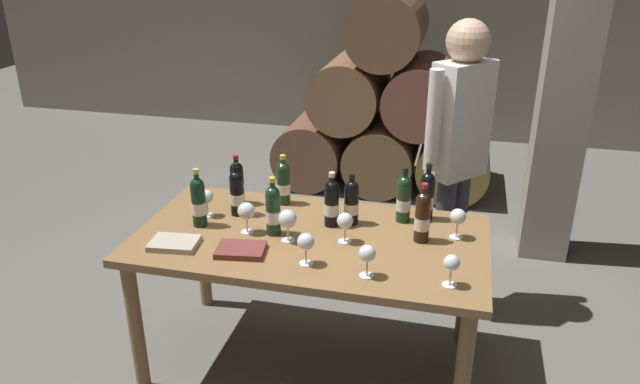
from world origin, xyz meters
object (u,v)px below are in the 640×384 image
at_px(wine_bottle_8, 283,183).
at_px(sommelier_presenting, 458,143).
at_px(wine_glass_2, 206,198).
at_px(wine_bottle_2, 404,198).
at_px(tasting_notebook, 174,243).
at_px(wine_bottle_9, 273,210).
at_px(wine_glass_6, 458,218).
at_px(wine_glass_5, 345,222).
at_px(leather_ledger, 241,250).
at_px(dining_table, 310,253).
at_px(wine_glass_3, 246,212).
at_px(wine_bottle_6, 351,202).
at_px(wine_bottle_5, 422,216).
at_px(wine_bottle_4, 427,196).
at_px(wine_glass_7, 367,255).
at_px(wine_bottle_7, 198,201).
at_px(wine_bottle_3, 237,183).
at_px(wine_bottle_1, 237,192).
at_px(wine_glass_4, 306,243).
at_px(wine_glass_0, 452,264).
at_px(wine_bottle_0, 332,203).
at_px(wine_glass_1, 288,219).

distance_m(wine_bottle_8, sommelier_presenting, 1.00).
distance_m(wine_glass_2, sommelier_presenting, 1.41).
bearing_deg(wine_bottle_2, tasting_notebook, -152.52).
bearing_deg(wine_bottle_9, wine_glass_6, 10.91).
relative_size(wine_glass_5, wine_glass_6, 1.00).
xyz_separation_m(wine_bottle_9, leather_ledger, (-0.09, -0.22, -0.11)).
bearing_deg(dining_table, wine_glass_3, -173.58).
relative_size(dining_table, leather_ledger, 7.73).
xyz_separation_m(dining_table, wine_bottle_6, (0.17, 0.19, 0.21)).
relative_size(dining_table, wine_bottle_5, 5.74).
height_order(wine_bottle_4, wine_glass_5, wine_bottle_4).
bearing_deg(sommelier_presenting, wine_bottle_5, -101.05).
distance_m(wine_bottle_9, wine_glass_2, 0.41).
bearing_deg(wine_glass_7, wine_glass_5, 118.57).
height_order(wine_bottle_5, wine_bottle_7, wine_bottle_7).
height_order(wine_bottle_3, wine_bottle_5, wine_bottle_5).
height_order(tasting_notebook, leather_ledger, same).
xyz_separation_m(wine_bottle_9, tasting_notebook, (-0.42, -0.23, -0.11)).
xyz_separation_m(wine_bottle_6, tasting_notebook, (-0.76, -0.44, -0.10)).
relative_size(wine_bottle_1, wine_bottle_9, 0.96).
bearing_deg(wine_bottle_8, wine_glass_4, -64.63).
height_order(wine_bottle_8, sommelier_presenting, sommelier_presenting).
bearing_deg(wine_bottle_4, wine_glass_4, -128.96).
distance_m(wine_bottle_8, tasting_notebook, 0.70).
height_order(wine_glass_0, wine_glass_7, wine_glass_7).
height_order(wine_bottle_6, wine_glass_0, wine_bottle_6).
bearing_deg(wine_bottle_8, wine_bottle_6, -20.96).
relative_size(wine_bottle_3, wine_bottle_7, 0.92).
relative_size(dining_table, wine_glass_7, 11.44).
bearing_deg(wine_bottle_7, wine_glass_4, -21.86).
relative_size(wine_bottle_7, wine_bottle_9, 1.03).
distance_m(wine_bottle_0, wine_bottle_9, 0.30).
bearing_deg(wine_bottle_5, wine_glass_5, -164.20).
bearing_deg(wine_glass_2, dining_table, -9.23).
bearing_deg(wine_glass_7, leather_ledger, 173.66).
distance_m(wine_glass_1, tasting_notebook, 0.54).
height_order(wine_bottle_1, wine_bottle_4, wine_bottle_4).
xyz_separation_m(wine_bottle_0, wine_bottle_9, (-0.25, -0.16, 0.00)).
bearing_deg(wine_bottle_4, tasting_notebook, -152.85).
relative_size(tasting_notebook, sommelier_presenting, 0.13).
relative_size(wine_bottle_1, wine_glass_3, 1.79).
bearing_deg(wine_bottle_1, wine_bottle_0, -1.00).
distance_m(dining_table, leather_ledger, 0.37).
distance_m(wine_bottle_2, wine_bottle_3, 0.89).
xyz_separation_m(wine_glass_3, leather_ledger, (0.04, -0.20, -0.10)).
distance_m(wine_bottle_4, wine_glass_2, 1.13).
height_order(wine_bottle_2, wine_glass_1, wine_bottle_2).
bearing_deg(wine_bottle_5, wine_glass_1, -166.04).
distance_m(wine_glass_0, leather_ledger, 0.95).
bearing_deg(dining_table, wine_bottle_9, -175.44).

